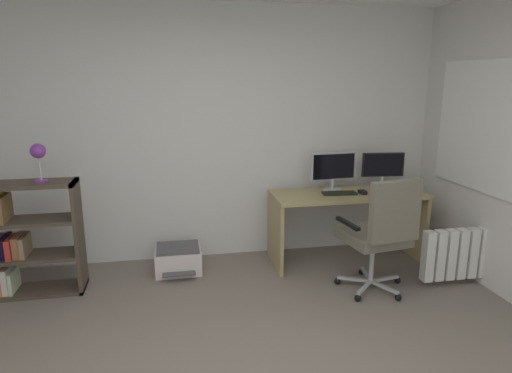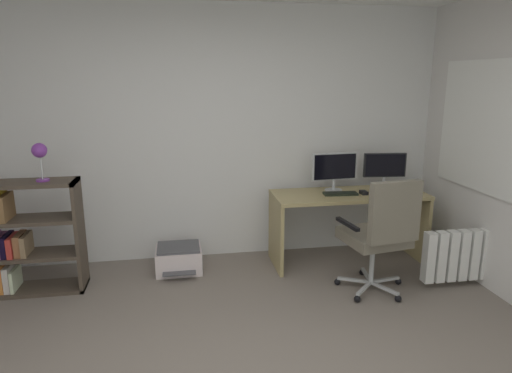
{
  "view_description": "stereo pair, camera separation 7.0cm",
  "coord_description": "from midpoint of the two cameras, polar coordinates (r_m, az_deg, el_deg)",
  "views": [
    {
      "loc": [
        -0.36,
        -2.18,
        1.88
      ],
      "look_at": [
        0.38,
        1.71,
        0.92
      ],
      "focal_mm": 31.52,
      "sensor_mm": 36.0,
      "label": 1
    },
    {
      "loc": [
        -0.29,
        -2.19,
        1.88
      ],
      "look_at": [
        0.38,
        1.71,
        0.92
      ],
      "focal_mm": 31.52,
      "sensor_mm": 36.0,
      "label": 2
    }
  ],
  "objects": [
    {
      "name": "monitor_secondary",
      "position": [
        4.91,
        16.4,
        2.37
      ],
      "size": [
        0.45,
        0.18,
        0.38
      ],
      "color": "#B2B5B7",
      "rests_on": "desk"
    },
    {
      "name": "monitor_main",
      "position": [
        4.69,
        10.34,
        2.29
      ],
      "size": [
        0.49,
        0.18,
        0.4
      ],
      "color": "#B2B5B7",
      "rests_on": "desk"
    },
    {
      "name": "radiator",
      "position": [
        4.66,
        26.22,
        -7.73
      ],
      "size": [
        0.97,
        0.1,
        0.48
      ],
      "color": "white",
      "rests_on": "ground"
    },
    {
      "name": "printer",
      "position": [
        4.59,
        -9.32,
        -9.01
      ],
      "size": [
        0.45,
        0.46,
        0.26
      ],
      "color": "silver",
      "rests_on": "ground"
    },
    {
      "name": "wall_back",
      "position": [
        4.71,
        -5.8,
        6.5
      ],
      "size": [
        4.88,
        0.1,
        2.61
      ],
      "primitive_type": "cube",
      "color": "silver",
      "rests_on": "ground"
    },
    {
      "name": "office_chair",
      "position": [
        4.05,
        16.04,
        -5.44
      ],
      "size": [
        0.64,
        0.67,
        1.07
      ],
      "color": "#B7BABC",
      "rests_on": "ground"
    },
    {
      "name": "window_pane",
      "position": [
        4.46,
        28.77,
        6.43
      ],
      "size": [
        0.01,
        1.53,
        1.1
      ],
      "primitive_type": "cube",
      "color": "white"
    },
    {
      "name": "bookshelf",
      "position": [
        4.47,
        -26.92,
        -5.96
      ],
      "size": [
        0.79,
        0.32,
        1.01
      ],
      "color": "#473B2F",
      "rests_on": "ground"
    },
    {
      "name": "computer_mouse",
      "position": [
        4.66,
        13.93,
        -0.75
      ],
      "size": [
        0.06,
        0.1,
        0.03
      ],
      "primitive_type": "cube",
      "rotation": [
        0.0,
        0.0,
        0.02
      ],
      "color": "black",
      "rests_on": "desk"
    },
    {
      "name": "window_frame",
      "position": [
        4.45,
        28.7,
        6.43
      ],
      "size": [
        0.02,
        1.61,
        1.18
      ],
      "primitive_type": "cube",
      "color": "white"
    },
    {
      "name": "keyboard",
      "position": [
        4.6,
        11.1,
        -0.9
      ],
      "size": [
        0.35,
        0.16,
        0.02
      ],
      "primitive_type": "cube",
      "rotation": [
        0.0,
        0.0,
        -0.08
      ],
      "color": "black",
      "rests_on": "desk"
    },
    {
      "name": "desk",
      "position": [
        4.73,
        12.03,
        -3.04
      ],
      "size": [
        1.55,
        0.59,
        0.74
      ],
      "color": "tan",
      "rests_on": "ground"
    },
    {
      "name": "desk_lamp",
      "position": [
        4.23,
        -25.34,
        3.84
      ],
      "size": [
        0.13,
        0.13,
        0.33
      ],
      "color": "purple",
      "rests_on": "bookshelf"
    }
  ]
}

